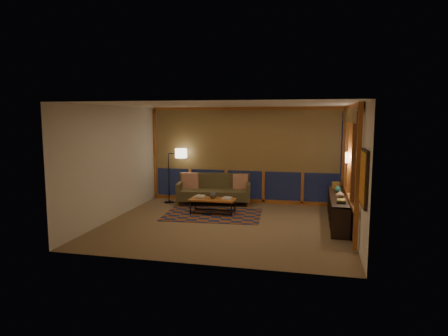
% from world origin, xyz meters
% --- Properties ---
extents(floor, '(5.50, 5.00, 0.01)m').
position_xyz_m(floor, '(0.00, 0.00, 0.00)').
color(floor, '#816B52').
rests_on(floor, ground).
extents(ceiling, '(5.50, 5.00, 0.01)m').
position_xyz_m(ceiling, '(0.00, 0.00, 2.70)').
color(ceiling, white).
rests_on(ceiling, walls).
extents(walls, '(5.51, 5.01, 2.70)m').
position_xyz_m(walls, '(0.00, 0.00, 1.35)').
color(walls, silver).
rests_on(walls, floor).
extents(window_wall_back, '(5.30, 0.16, 2.60)m').
position_xyz_m(window_wall_back, '(0.00, 2.43, 1.35)').
color(window_wall_back, '#B66527').
rests_on(window_wall_back, walls).
extents(window_wall_right, '(0.16, 3.70, 2.60)m').
position_xyz_m(window_wall_right, '(2.68, 0.60, 1.35)').
color(window_wall_right, '#B66527').
rests_on(window_wall_right, walls).
extents(wall_art, '(0.06, 0.74, 0.94)m').
position_xyz_m(wall_art, '(2.71, -1.85, 1.45)').
color(wall_art, red).
rests_on(wall_art, walls).
extents(wall_sconce, '(0.12, 0.18, 0.22)m').
position_xyz_m(wall_sconce, '(2.62, 0.45, 1.55)').
color(wall_sconce, beige).
rests_on(wall_sconce, walls).
extents(sofa, '(2.12, 1.13, 0.82)m').
position_xyz_m(sofa, '(-0.79, 1.99, 0.41)').
color(sofa, brown).
rests_on(sofa, floor).
extents(pillow_left, '(0.48, 0.20, 0.47)m').
position_xyz_m(pillow_left, '(-1.50, 2.05, 0.65)').
color(pillow_left, '#B42704').
rests_on(pillow_left, sofa).
extents(pillow_right, '(0.43, 0.22, 0.41)m').
position_xyz_m(pillow_right, '(-0.10, 2.27, 0.62)').
color(pillow_right, '#B42704').
rests_on(pillow_right, sofa).
extents(area_rug, '(2.50, 1.77, 0.01)m').
position_xyz_m(area_rug, '(-0.52, 0.79, 0.01)').
color(area_rug, brown).
rests_on(area_rug, floor).
extents(coffee_table, '(1.15, 0.53, 0.38)m').
position_xyz_m(coffee_table, '(-0.55, 0.93, 0.19)').
color(coffee_table, '#B66527').
rests_on(coffee_table, floor).
extents(book_stack_a, '(0.27, 0.23, 0.07)m').
position_xyz_m(book_stack_a, '(-0.88, 0.94, 0.42)').
color(book_stack_a, silver).
rests_on(book_stack_a, coffee_table).
extents(book_stack_b, '(0.27, 0.23, 0.05)m').
position_xyz_m(book_stack_b, '(-0.18, 0.98, 0.41)').
color(book_stack_b, silver).
rests_on(book_stack_b, coffee_table).
extents(ceramic_pot, '(0.21, 0.21, 0.18)m').
position_xyz_m(ceramic_pot, '(-0.55, 0.97, 0.47)').
color(ceramic_pot, black).
rests_on(ceramic_pot, coffee_table).
extents(floor_lamp, '(0.60, 0.50, 1.54)m').
position_xyz_m(floor_lamp, '(-2.10, 1.92, 0.77)').
color(floor_lamp, black).
rests_on(floor_lamp, floor).
extents(bookshelf, '(0.40, 2.62, 0.66)m').
position_xyz_m(bookshelf, '(2.49, 0.71, 0.33)').
color(bookshelf, black).
rests_on(bookshelf, floor).
extents(basket, '(0.25, 0.25, 0.16)m').
position_xyz_m(basket, '(2.47, 1.56, 0.74)').
color(basket, brown).
rests_on(basket, bookshelf).
extents(teal_bowl, '(0.17, 0.17, 0.15)m').
position_xyz_m(teal_bowl, '(2.49, 1.03, 0.73)').
color(teal_bowl, '#246F68').
rests_on(teal_bowl, bookshelf).
extents(vase, '(0.21, 0.21, 0.19)m').
position_xyz_m(vase, '(2.49, 0.33, 0.75)').
color(vase, tan).
rests_on(vase, bookshelf).
extents(shelf_book_stack, '(0.17, 0.23, 0.06)m').
position_xyz_m(shelf_book_stack, '(2.49, -0.12, 0.69)').
color(shelf_book_stack, silver).
rests_on(shelf_book_stack, bookshelf).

